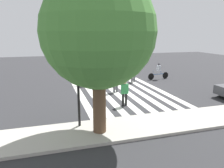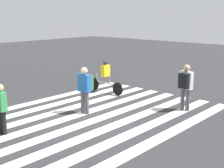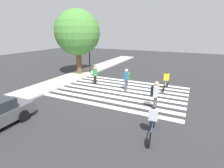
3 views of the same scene
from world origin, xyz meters
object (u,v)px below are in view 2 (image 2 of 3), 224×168
(cyclist_mid_street, at_px, (105,75))
(pedestrian_adult_yellow_jacket, at_px, (1,106))
(pedestrian_adult_blue_shirt, at_px, (85,87))
(pedestrian_child_with_backpack, at_px, (185,84))

(cyclist_mid_street, bearing_deg, pedestrian_adult_yellow_jacket, 103.24)
(pedestrian_adult_blue_shirt, bearing_deg, cyclist_mid_street, -64.47)
(pedestrian_adult_yellow_jacket, xyz_separation_m, cyclist_mid_street, (1.22, -6.08, -0.06))
(pedestrian_child_with_backpack, height_order, pedestrian_adult_blue_shirt, pedestrian_child_with_backpack)
(pedestrian_adult_yellow_jacket, bearing_deg, pedestrian_adult_blue_shirt, -94.63)
(pedestrian_adult_blue_shirt, distance_m, cyclist_mid_street, 3.29)
(pedestrian_child_with_backpack, height_order, pedestrian_adult_yellow_jacket, pedestrian_child_with_backpack)
(pedestrian_child_with_backpack, height_order, cyclist_mid_street, pedestrian_child_with_backpack)
(pedestrian_child_with_backpack, distance_m, cyclist_mid_street, 4.28)
(pedestrian_child_with_backpack, xyz_separation_m, pedestrian_adult_yellow_jacket, (3.06, 6.08, -0.15))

